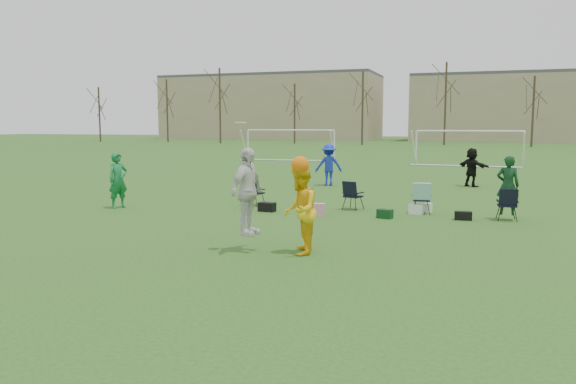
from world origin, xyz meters
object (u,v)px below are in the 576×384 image
at_px(fielder_green_near, 118,180).
at_px(fielder_black, 472,167).
at_px(goal_left, 290,136).
at_px(center_contest, 277,201).
at_px(goal_mid, 469,138).
at_px(fielder_blue, 329,165).

bearing_deg(fielder_green_near, fielder_black, -20.44).
xyz_separation_m(fielder_black, goal_left, (-14.48, 16.72, 1.03)).
xyz_separation_m(center_contest, goal_mid, (3.39, 30.32, 0.76)).
distance_m(fielder_blue, fielder_black, 6.58).
distance_m(fielder_green_near, goal_mid, 27.90).
relative_size(center_contest, goal_mid, 0.39).
xyz_separation_m(fielder_blue, goal_mid, (5.88, 16.41, 0.95)).
bearing_deg(goal_left, center_contest, -76.83).
xyz_separation_m(fielder_green_near, center_contest, (7.48, -4.64, 0.21)).
xyz_separation_m(fielder_black, goal_mid, (-0.48, 14.72, 1.03)).
bearing_deg(fielder_black, goal_left, -8.88).
relative_size(fielder_green_near, fielder_black, 1.07).
bearing_deg(center_contest, fielder_green_near, 148.19).
bearing_deg(goal_mid, goal_left, 175.87).
height_order(fielder_green_near, center_contest, center_contest).
distance_m(goal_left, goal_mid, 14.14).
xyz_separation_m(fielder_blue, fielder_black, (6.36, 1.70, -0.08)).
bearing_deg(fielder_blue, goal_left, -89.71).
distance_m(fielder_blue, center_contest, 14.13).
relative_size(fielder_green_near, center_contest, 0.66).
height_order(fielder_green_near, fielder_blue, fielder_blue).
distance_m(fielder_green_near, goal_left, 27.87).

